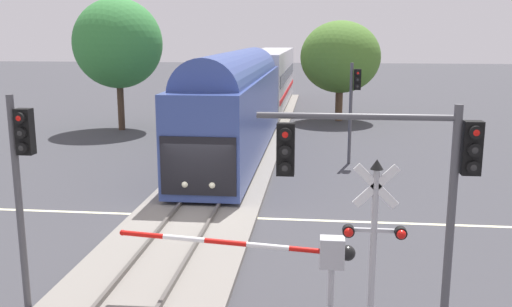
% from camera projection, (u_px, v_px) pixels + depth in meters
% --- Properties ---
extents(ground_plane, '(220.00, 220.00, 0.00)m').
position_uv_depth(ground_plane, '(196.00, 216.00, 20.16)').
color(ground_plane, '#3D3D42').
extents(road_centre_stripe, '(44.00, 0.20, 0.01)m').
position_uv_depth(road_centre_stripe, '(196.00, 216.00, 20.16)').
color(road_centre_stripe, beige).
rests_on(road_centre_stripe, ground).
extents(railway_track, '(4.40, 80.00, 0.32)m').
position_uv_depth(railway_track, '(196.00, 214.00, 20.14)').
color(railway_track, gray).
rests_on(railway_track, ground).
extents(commuter_train, '(3.04, 41.52, 5.16)m').
position_uv_depth(commuter_train, '(256.00, 87.00, 38.79)').
color(commuter_train, '#384C93').
rests_on(commuter_train, railway_track).
extents(crossing_gate_near, '(5.51, 0.40, 1.80)m').
position_uv_depth(crossing_gate_near, '(307.00, 253.00, 13.03)').
color(crossing_gate_near, '#B7B7BC').
rests_on(crossing_gate_near, ground).
extents(crossing_signal_mast, '(1.36, 0.44, 3.75)m').
position_uv_depth(crossing_signal_mast, '(374.00, 226.00, 12.19)').
color(crossing_signal_mast, '#B2B2B7').
rests_on(crossing_signal_mast, ground).
extents(traffic_signal_near_right, '(4.14, 0.38, 5.07)m').
position_uv_depth(traffic_signal_near_right, '(396.00, 172.00, 10.64)').
color(traffic_signal_near_right, '#4C4C51').
rests_on(traffic_signal_near_right, ground).
extents(traffic_signal_far_side, '(0.53, 0.38, 4.97)m').
position_uv_depth(traffic_signal_far_side, '(354.00, 97.00, 27.66)').
color(traffic_signal_far_side, '#4C4C51').
rests_on(traffic_signal_far_side, ground).
extents(traffic_signal_median, '(0.53, 0.38, 5.06)m').
position_uv_depth(traffic_signal_median, '(22.00, 171.00, 12.43)').
color(traffic_signal_median, '#4C4C51').
rests_on(traffic_signal_median, ground).
extents(oak_behind_train, '(5.80, 5.80, 8.64)m').
position_uv_depth(oak_behind_train, '(118.00, 44.00, 37.20)').
color(oak_behind_train, '#4C3828').
rests_on(oak_behind_train, ground).
extents(elm_centre_background, '(5.83, 5.83, 7.29)m').
position_uv_depth(elm_centre_background, '(340.00, 57.00, 41.54)').
color(elm_centre_background, brown).
rests_on(elm_centre_background, ground).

